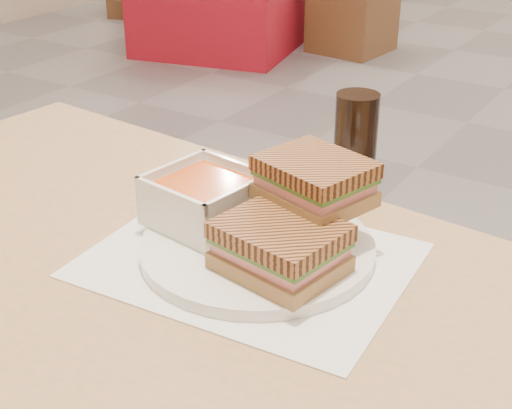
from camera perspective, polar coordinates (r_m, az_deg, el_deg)
The scene contains 8 objects.
main_table at distance 0.91m, azimuth -7.80°, elevation -12.27°, with size 1.25×0.79×0.75m.
tray_liner at distance 0.88m, azimuth -0.54°, elevation -4.38°, with size 0.39×0.32×0.00m.
plate at distance 0.89m, azimuth 0.10°, elevation -3.42°, with size 0.29×0.29×0.02m.
soup_bowl at distance 0.92m, azimuth -4.04°, elevation 0.27°, with size 0.14×0.14×0.07m.
panini_lower at distance 0.82m, azimuth 1.91°, elevation -3.35°, with size 0.15×0.13×0.06m.
panini_upper at distance 0.86m, azimuth 4.63°, elevation 1.88°, with size 0.15×0.13×0.05m.
cola_glass at distance 1.07m, azimuth 7.83°, elevation 5.18°, with size 0.06×0.06×0.13m.
bg_chair_0r at distance 4.69m, azimuth 7.61°, elevation 14.76°, with size 0.46×0.46×0.48m.
Camera 1 is at (0.43, -2.64, 1.21)m, focal length 50.93 mm.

